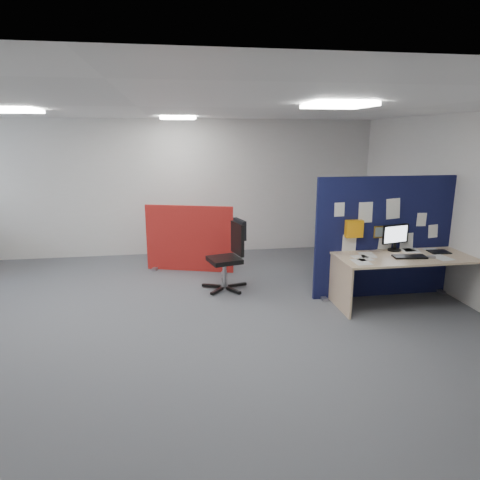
{
  "coord_description": "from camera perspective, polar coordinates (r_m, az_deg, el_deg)",
  "views": [
    {
      "loc": [
        0.36,
        -5.18,
        2.38
      ],
      "look_at": [
        1.24,
        0.38,
        1.0
      ],
      "focal_mm": 32.0,
      "sensor_mm": 36.0,
      "label": 1
    }
  ],
  "objects": [
    {
      "name": "floor",
      "position": [
        5.72,
        -12.03,
        -11.16
      ],
      "size": [
        9.0,
        9.0,
        0.0
      ],
      "primitive_type": "plane",
      "color": "#53565B",
      "rests_on": "ground"
    },
    {
      "name": "ceiling",
      "position": [
        5.21,
        -13.57,
        16.92
      ],
      "size": [
        9.0,
        7.0,
        0.02
      ],
      "primitive_type": "cube",
      "color": "white",
      "rests_on": "wall_back"
    },
    {
      "name": "wall_back",
      "position": [
        8.75,
        -11.42,
        6.75
      ],
      "size": [
        9.0,
        0.02,
        2.7
      ],
      "primitive_type": "cube",
      "color": "silver",
      "rests_on": "floor"
    },
    {
      "name": "wall_front",
      "position": [
        2.01,
        -18.86,
        -18.0
      ],
      "size": [
        9.0,
        0.02,
        2.7
      ],
      "primitive_type": "cube",
      "color": "silver",
      "rests_on": "floor"
    },
    {
      "name": "wall_right",
      "position": [
        6.72,
        29.23,
        3.19
      ],
      "size": [
        0.02,
        7.0,
        2.7
      ],
      "primitive_type": "cube",
      "color": "silver",
      "rests_on": "floor"
    },
    {
      "name": "ceiling_lights",
      "position": [
        5.86,
        -9.68,
        16.42
      ],
      "size": [
        4.1,
        4.1,
        0.04
      ],
      "color": "white",
      "rests_on": "ceiling"
    },
    {
      "name": "navy_divider",
      "position": [
        6.71,
        18.8,
        0.32
      ],
      "size": [
        2.2,
        0.3,
        1.81
      ],
      "color": "#0E0F35",
      "rests_on": "floor"
    },
    {
      "name": "main_desk",
      "position": [
        6.55,
        20.88,
        -3.22
      ],
      "size": [
        1.96,
        0.87,
        0.73
      ],
      "color": "tan",
      "rests_on": "floor"
    },
    {
      "name": "monitor_main",
      "position": [
        6.64,
        20.01,
        0.48
      ],
      "size": [
        0.44,
        0.19,
        0.39
      ],
      "rotation": [
        0.0,
        0.0,
        0.23
      ],
      "color": "black",
      "rests_on": "main_desk"
    },
    {
      "name": "keyboard",
      "position": [
        6.39,
        21.68,
        -2.08
      ],
      "size": [
        0.47,
        0.23,
        0.02
      ],
      "primitive_type": "cube",
      "rotation": [
        0.0,
        0.0,
        -0.12
      ],
      "color": "black",
      "rests_on": "main_desk"
    },
    {
      "name": "mouse",
      "position": [
        6.48,
        24.16,
        -2.08
      ],
      "size": [
        0.11,
        0.09,
        0.03
      ],
      "primitive_type": "cube",
      "rotation": [
        0.0,
        0.0,
        -0.33
      ],
      "color": "gray",
      "rests_on": "main_desk"
    },
    {
      "name": "paper_tray",
      "position": [
        6.84,
        24.99,
        -1.44
      ],
      "size": [
        0.29,
        0.24,
        0.01
      ],
      "primitive_type": "cube",
      "rotation": [
        0.0,
        0.0,
        -0.06
      ],
      "color": "black",
      "rests_on": "main_desk"
    },
    {
      "name": "red_divider",
      "position": [
        7.66,
        -6.78,
        0.11
      ],
      "size": [
        1.52,
        0.53,
        1.19
      ],
      "rotation": [
        0.0,
        0.0,
        -0.31
      ],
      "color": "#AC2216",
      "rests_on": "floor"
    },
    {
      "name": "office_chair",
      "position": [
        6.7,
        -1.21,
        -1.46
      ],
      "size": [
        0.72,
        0.7,
        1.09
      ],
      "rotation": [
        0.0,
        0.0,
        0.25
      ],
      "color": "black",
      "rests_on": "floor"
    },
    {
      "name": "desk_papers",
      "position": [
        6.49,
        20.34,
        -1.82
      ],
      "size": [
        1.52,
        0.83,
        0.0
      ],
      "color": "white",
      "rests_on": "main_desk"
    }
  ]
}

